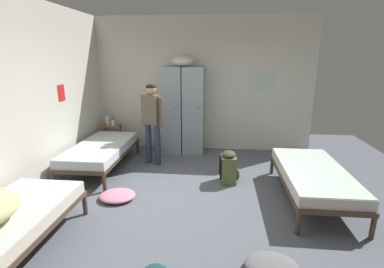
{
  "coord_description": "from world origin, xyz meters",
  "views": [
    {
      "loc": [
        0.41,
        -3.78,
        2.06
      ],
      "look_at": [
        0.0,
        0.25,
        0.95
      ],
      "focal_mm": 26.59,
      "sensor_mm": 36.0,
      "label": 1
    }
  ],
  "objects_px": {
    "lotion_bottle": "(113,122)",
    "clothes_pile_pink": "(118,196)",
    "person_traveler": "(152,117)",
    "bed_left_front": "(1,227)",
    "shelf_unit": "(111,135)",
    "bed_left_rear": "(101,150)",
    "clothes_pile_grey": "(272,266)",
    "bed_right": "(313,175)",
    "backpack_olive": "(229,168)",
    "water_bottle": "(107,120)",
    "locker_bank": "(183,109)"
  },
  "relations": [
    {
      "from": "bed_left_front",
      "to": "lotion_bottle",
      "type": "relative_size",
      "value": 11.84
    },
    {
      "from": "water_bottle",
      "to": "clothes_pile_grey",
      "type": "relative_size",
      "value": 0.48
    },
    {
      "from": "water_bottle",
      "to": "lotion_bottle",
      "type": "xyz_separation_m",
      "value": [
        0.15,
        -0.06,
        -0.04
      ]
    },
    {
      "from": "bed_left_front",
      "to": "water_bottle",
      "type": "height_order",
      "value": "water_bottle"
    },
    {
      "from": "shelf_unit",
      "to": "bed_right",
      "type": "height_order",
      "value": "shelf_unit"
    },
    {
      "from": "bed_right",
      "to": "backpack_olive",
      "type": "xyz_separation_m",
      "value": [
        -1.21,
        0.48,
        -0.12
      ]
    },
    {
      "from": "clothes_pile_grey",
      "to": "clothes_pile_pink",
      "type": "xyz_separation_m",
      "value": [
        -2.04,
        1.29,
        -0.01
      ]
    },
    {
      "from": "shelf_unit",
      "to": "water_bottle",
      "type": "relative_size",
      "value": 2.26
    },
    {
      "from": "bed_left_rear",
      "to": "clothes_pile_grey",
      "type": "xyz_separation_m",
      "value": [
        2.74,
        -2.4,
        -0.32
      ]
    },
    {
      "from": "shelf_unit",
      "to": "bed_right",
      "type": "xyz_separation_m",
      "value": [
        3.82,
        -1.98,
        0.04
      ]
    },
    {
      "from": "backpack_olive",
      "to": "person_traveler",
      "type": "bearing_deg",
      "value": 153.82
    },
    {
      "from": "bed_right",
      "to": "water_bottle",
      "type": "bearing_deg",
      "value": 152.85
    },
    {
      "from": "clothes_pile_pink",
      "to": "person_traveler",
      "type": "bearing_deg",
      "value": 82.3
    },
    {
      "from": "shelf_unit",
      "to": "clothes_pile_pink",
      "type": "relative_size",
      "value": 1.07
    },
    {
      "from": "shelf_unit",
      "to": "lotion_bottle",
      "type": "relative_size",
      "value": 3.55
    },
    {
      "from": "person_traveler",
      "to": "backpack_olive",
      "type": "xyz_separation_m",
      "value": [
        1.46,
        -0.72,
        -0.68
      ]
    },
    {
      "from": "lotion_bottle",
      "to": "locker_bank",
      "type": "bearing_deg",
      "value": 2.15
    },
    {
      "from": "bed_left_rear",
      "to": "clothes_pile_pink",
      "type": "distance_m",
      "value": 1.36
    },
    {
      "from": "locker_bank",
      "to": "clothes_pile_grey",
      "type": "distance_m",
      "value": 3.93
    },
    {
      "from": "bed_left_rear",
      "to": "bed_right",
      "type": "distance_m",
      "value": 3.66
    },
    {
      "from": "shelf_unit",
      "to": "lotion_bottle",
      "type": "distance_m",
      "value": 0.31
    },
    {
      "from": "clothes_pile_pink",
      "to": "bed_right",
      "type": "bearing_deg",
      "value": 5.72
    },
    {
      "from": "clothes_pile_grey",
      "to": "bed_left_rear",
      "type": "bearing_deg",
      "value": 138.7
    },
    {
      "from": "shelf_unit",
      "to": "bed_left_rear",
      "type": "distance_m",
      "value": 1.18
    },
    {
      "from": "shelf_unit",
      "to": "clothes_pile_pink",
      "type": "xyz_separation_m",
      "value": [
        0.95,
        -2.27,
        -0.29
      ]
    },
    {
      "from": "backpack_olive",
      "to": "locker_bank",
      "type": "bearing_deg",
      "value": 122.68
    },
    {
      "from": "bed_right",
      "to": "clothes_pile_grey",
      "type": "height_order",
      "value": "bed_right"
    },
    {
      "from": "bed_left_rear",
      "to": "clothes_pile_pink",
      "type": "xyz_separation_m",
      "value": [
        0.7,
        -1.12,
        -0.33
      ]
    },
    {
      "from": "bed_left_rear",
      "to": "lotion_bottle",
      "type": "height_order",
      "value": "lotion_bottle"
    },
    {
      "from": "locker_bank",
      "to": "bed_left_rear",
      "type": "xyz_separation_m",
      "value": [
        -1.39,
        -1.17,
        -0.59
      ]
    },
    {
      "from": "backpack_olive",
      "to": "bed_left_rear",
      "type": "bearing_deg",
      "value": 171.53
    },
    {
      "from": "locker_bank",
      "to": "bed_left_front",
      "type": "xyz_separation_m",
      "value": [
        -1.39,
        -3.67,
        -0.59
      ]
    },
    {
      "from": "bed_right",
      "to": "person_traveler",
      "type": "bearing_deg",
      "value": 155.85
    },
    {
      "from": "water_bottle",
      "to": "clothes_pile_grey",
      "type": "height_order",
      "value": "water_bottle"
    },
    {
      "from": "water_bottle",
      "to": "backpack_olive",
      "type": "distance_m",
      "value": 3.12
    },
    {
      "from": "person_traveler",
      "to": "backpack_olive",
      "type": "bearing_deg",
      "value": -26.18
    },
    {
      "from": "bed_left_rear",
      "to": "backpack_olive",
      "type": "bearing_deg",
      "value": -8.47
    },
    {
      "from": "bed_left_front",
      "to": "clothes_pile_pink",
      "type": "bearing_deg",
      "value": 63.25
    },
    {
      "from": "backpack_olive",
      "to": "clothes_pile_pink",
      "type": "xyz_separation_m",
      "value": [
        -1.67,
        -0.76,
        -0.21
      ]
    },
    {
      "from": "bed_left_front",
      "to": "backpack_olive",
      "type": "distance_m",
      "value": 3.19
    },
    {
      "from": "bed_left_rear",
      "to": "clothes_pile_grey",
      "type": "height_order",
      "value": "bed_left_rear"
    },
    {
      "from": "shelf_unit",
      "to": "bed_left_front",
      "type": "xyz_separation_m",
      "value": [
        0.25,
        -3.65,
        0.04
      ]
    },
    {
      "from": "locker_bank",
      "to": "shelf_unit",
      "type": "bearing_deg",
      "value": -179.34
    },
    {
      "from": "bed_left_front",
      "to": "lotion_bottle",
      "type": "xyz_separation_m",
      "value": [
        -0.18,
        3.61,
        0.26
      ]
    },
    {
      "from": "lotion_bottle",
      "to": "clothes_pile_pink",
      "type": "relative_size",
      "value": 0.3
    },
    {
      "from": "shelf_unit",
      "to": "clothes_pile_grey",
      "type": "bearing_deg",
      "value": -49.96
    },
    {
      "from": "shelf_unit",
      "to": "person_traveler",
      "type": "bearing_deg",
      "value": -34.27
    },
    {
      "from": "locker_bank",
      "to": "lotion_bottle",
      "type": "distance_m",
      "value": 1.6
    },
    {
      "from": "locker_bank",
      "to": "clothes_pile_pink",
      "type": "bearing_deg",
      "value": -106.8
    },
    {
      "from": "lotion_bottle",
      "to": "backpack_olive",
      "type": "height_order",
      "value": "lotion_bottle"
    }
  ]
}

